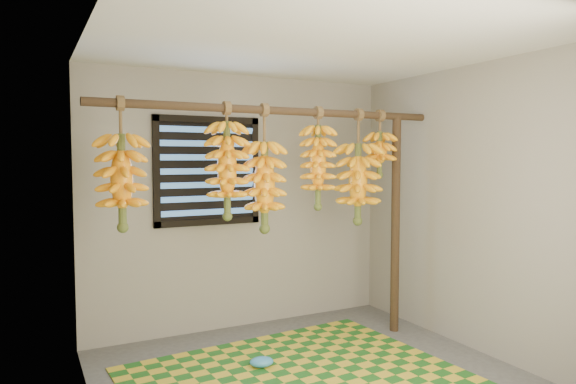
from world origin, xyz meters
TOP-DOWN VIEW (x-y plane):
  - ceiling at (0.00, 0.00)m, footprint 3.00×3.00m
  - wall_back at (0.00, 1.50)m, footprint 3.00×0.01m
  - wall_left at (-1.50, 0.00)m, footprint 0.01×3.00m
  - wall_right at (1.50, 0.00)m, footprint 0.01×3.00m
  - window at (-0.35, 1.48)m, footprint 1.00×0.04m
  - hanging_pole at (0.00, 0.70)m, footprint 3.00×0.06m
  - support_post at (1.20, 0.70)m, footprint 0.08×0.08m
  - woven_mat at (-0.11, 0.15)m, footprint 2.46×2.02m
  - plastic_bag at (-0.27, 0.48)m, footprint 0.21×0.18m
  - banana_bunch_a at (-1.24, 0.70)m, footprint 0.34×0.34m
  - banana_bunch_b at (-0.45, 0.70)m, footprint 0.33×0.33m
  - banana_bunch_c at (-0.14, 0.70)m, footprint 0.32×0.32m
  - banana_bunch_d at (0.36, 0.70)m, footprint 0.30×0.30m
  - banana_bunch_e at (0.77, 0.70)m, footprint 0.39×0.39m
  - banana_bunch_f at (1.01, 0.70)m, footprint 0.28×0.28m

SIDE VIEW (x-z plane):
  - woven_mat at x=-0.11m, z-range 0.00..0.01m
  - plastic_bag at x=-0.27m, z-range 0.01..0.09m
  - support_post at x=1.20m, z-range 0.00..2.00m
  - wall_back at x=0.00m, z-range 0.00..2.40m
  - wall_left at x=-1.50m, z-range 0.00..2.40m
  - wall_right at x=1.50m, z-range 0.00..2.40m
  - banana_bunch_c at x=-0.14m, z-range 0.88..1.90m
  - banana_bunch_e at x=0.77m, z-range 0.89..1.90m
  - banana_bunch_a at x=-1.24m, z-range 0.98..1.92m
  - window at x=-0.35m, z-range 1.00..2.00m
  - banana_bunch_b at x=-0.45m, z-range 1.07..1.98m
  - banana_bunch_d at x=0.36m, z-range 1.11..1.97m
  - banana_bunch_f at x=1.01m, z-range 1.35..1.96m
  - hanging_pole at x=0.00m, z-range 1.97..2.03m
  - ceiling at x=0.00m, z-range 2.40..2.41m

